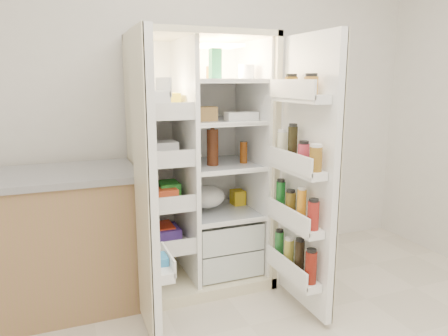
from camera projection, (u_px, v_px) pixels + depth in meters
name	position (u px, v px, depth m)	size (l,w,h in m)	color
wall_back	(193.00, 97.00, 3.35)	(4.00, 0.02, 2.70)	silver
refrigerator	(200.00, 182.00, 3.13)	(0.92, 0.70, 1.80)	beige
freezer_door	(146.00, 188.00, 2.37)	(0.15, 0.40, 1.72)	white
fridge_door	(306.00, 180.00, 2.64)	(0.17, 0.58, 1.72)	white
kitchen_counter	(39.00, 243.00, 2.73)	(1.26, 0.67, 0.91)	#8F6747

